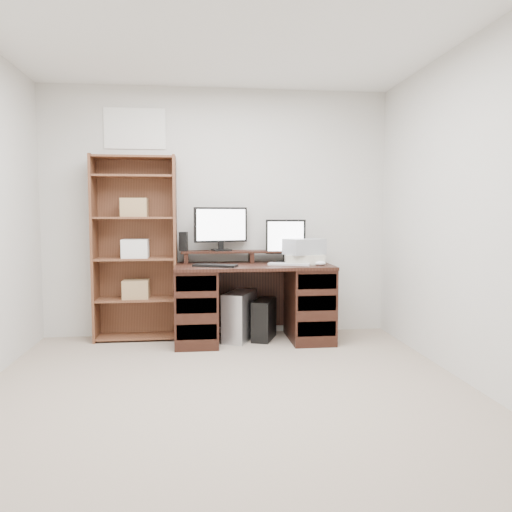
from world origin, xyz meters
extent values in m
cube|color=tan|center=(0.00, 0.00, -0.01)|extent=(3.50, 4.00, 0.02)
cube|color=white|center=(0.00, 0.00, 2.51)|extent=(3.50, 4.00, 0.02)
cube|color=silver|center=(0.00, 2.01, 1.25)|extent=(3.50, 0.02, 2.50)
cube|color=silver|center=(0.00, -2.01, 1.25)|extent=(3.50, 0.02, 2.50)
cube|color=silver|center=(1.76, 0.00, 1.25)|extent=(0.02, 4.00, 2.50)
cube|color=white|center=(-0.81, 1.99, 2.08)|extent=(0.60, 0.01, 0.40)
cube|color=black|center=(0.33, 1.63, 0.73)|extent=(1.50, 0.70, 0.03)
cube|color=black|center=(-0.22, 1.63, 0.36)|extent=(0.40, 0.66, 0.72)
cube|color=black|center=(0.88, 1.63, 0.36)|extent=(0.40, 0.66, 0.72)
cube|color=black|center=(0.33, 1.96, 0.40)|extent=(1.48, 0.02, 0.65)
cube|color=black|center=(-0.22, 1.30, 0.18)|extent=(0.36, 0.01, 0.14)
cube|color=black|center=(-0.22, 1.30, 0.42)|extent=(0.36, 0.01, 0.14)
cube|color=black|center=(-0.22, 1.30, 0.62)|extent=(0.36, 0.01, 0.14)
cube|color=black|center=(0.88, 1.30, 0.18)|extent=(0.36, 0.01, 0.14)
cube|color=black|center=(0.88, 1.30, 0.42)|extent=(0.36, 0.01, 0.14)
cube|color=black|center=(0.88, 1.30, 0.62)|extent=(0.36, 0.01, 0.14)
cube|color=black|center=(-0.32, 1.85, 0.80)|extent=(0.04, 0.20, 0.10)
cube|color=black|center=(0.33, 1.85, 0.80)|extent=(0.04, 0.20, 0.10)
cube|color=black|center=(0.98, 1.85, 0.80)|extent=(0.04, 0.20, 0.10)
cube|color=black|center=(0.33, 1.85, 0.86)|extent=(1.40, 0.22, 0.02)
cube|color=black|center=(0.03, 1.85, 0.88)|extent=(0.21, 0.18, 0.02)
cube|color=black|center=(0.02, 1.87, 0.94)|extent=(0.06, 0.04, 0.10)
cube|color=black|center=(0.02, 1.87, 1.13)|extent=(0.54, 0.18, 0.35)
cube|color=white|center=(0.03, 1.85, 1.13)|extent=(0.49, 0.14, 0.31)
cube|color=black|center=(0.66, 1.74, 0.76)|extent=(0.21, 0.18, 0.02)
cube|color=black|center=(0.66, 1.76, 0.82)|extent=(0.06, 0.04, 0.10)
cube|color=black|center=(0.66, 1.76, 1.01)|extent=(0.39, 0.11, 0.34)
cube|color=white|center=(0.66, 1.74, 1.01)|extent=(0.35, 0.06, 0.30)
cube|color=black|center=(-0.35, 1.85, 0.97)|extent=(0.09, 0.09, 0.19)
cube|color=black|center=(-0.05, 1.47, 0.76)|extent=(0.43, 0.28, 0.02)
cube|color=silver|center=(0.66, 1.54, 0.76)|extent=(0.41, 0.25, 0.02)
ellipsoid|color=white|center=(0.95, 1.48, 0.77)|extent=(0.12, 0.09, 0.04)
cube|color=beige|center=(0.83, 1.65, 0.80)|extent=(0.40, 0.31, 0.09)
cube|color=#9EA3A9|center=(0.83, 1.65, 0.92)|extent=(0.42, 0.37, 0.15)
cube|color=#B6B8BD|center=(0.20, 1.69, 0.24)|extent=(0.38, 0.52, 0.48)
cube|color=black|center=(0.44, 1.69, 0.20)|extent=(0.29, 0.43, 0.39)
cube|color=#19FF33|center=(0.37, 1.51, 0.28)|extent=(0.01, 0.01, 0.01)
cube|color=brown|center=(-1.20, 1.83, 0.90)|extent=(0.02, 0.30, 1.80)
cube|color=brown|center=(-0.43, 1.83, 0.90)|extent=(0.03, 0.30, 1.80)
cube|color=brown|center=(-0.81, 1.97, 0.90)|extent=(0.80, 0.01, 1.80)
cube|color=brown|center=(-0.81, 1.83, 0.03)|extent=(0.75, 0.28, 0.02)
cube|color=brown|center=(-0.81, 1.83, 0.40)|extent=(0.75, 0.28, 0.02)
cube|color=brown|center=(-0.81, 1.83, 0.80)|extent=(0.75, 0.28, 0.02)
cube|color=brown|center=(-0.81, 1.83, 1.20)|extent=(0.75, 0.28, 0.02)
cube|color=brown|center=(-0.81, 1.83, 1.60)|extent=(0.75, 0.28, 0.02)
cube|color=brown|center=(-0.81, 1.83, 1.78)|extent=(0.75, 0.28, 0.02)
cube|color=#A07F54|center=(-0.81, 1.83, 0.50)|extent=(0.25, 0.20, 0.18)
cube|color=white|center=(-0.81, 1.83, 0.90)|extent=(0.25, 0.20, 0.18)
cube|color=#A07F54|center=(-0.81, 1.83, 1.30)|extent=(0.25, 0.20, 0.18)
camera|label=1|loc=(-0.19, -3.13, 1.24)|focal=35.00mm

